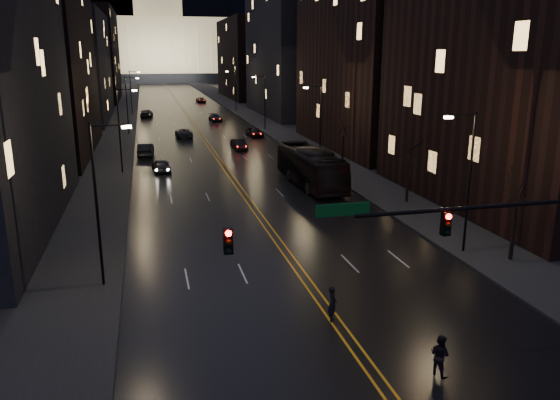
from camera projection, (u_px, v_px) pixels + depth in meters
ground at (361, 356)px, 23.00m from camera, size 900.00×900.00×0.00m
road at (177, 102)px, 144.98m from camera, size 20.00×320.00×0.02m
sidewalk_left at (122, 103)px, 141.75m from camera, size 8.00×320.00×0.16m
sidewalk_right at (229, 101)px, 148.16m from camera, size 8.00×320.00×0.16m
center_line at (177, 102)px, 144.97m from camera, size 0.62×320.00×0.01m
building_left_mid at (31, 39)px, 65.23m from camera, size 12.00×30.00×28.00m
building_left_far at (73, 67)px, 101.92m from camera, size 12.00×34.00×20.00m
building_left_dist at (93, 55)px, 146.44m from camera, size 12.00×40.00×24.00m
building_right_near at (519, 58)px, 43.46m from camera, size 12.00×26.00×24.00m
building_right_tall at (373, 0)px, 69.80m from camera, size 12.00×30.00×38.00m
building_right_mid at (290, 51)px, 110.76m from camera, size 12.00×34.00×26.00m
building_right_dist at (247, 59)px, 156.32m from camera, size 12.00×40.00×22.00m
capitol at (160, 43)px, 253.13m from camera, size 90.00×50.00×58.50m
traffic_signal at (496, 231)px, 23.02m from camera, size 17.29×0.45×7.00m
streetlamp_right_near at (467, 176)px, 33.54m from camera, size 2.13×0.25×9.00m
streetlamp_left_near at (100, 197)px, 28.59m from camera, size 2.13×0.25×9.00m
streetlamp_right_mid at (319, 120)px, 61.69m from camera, size 2.13×0.25×9.00m
streetlamp_left_mid at (121, 126)px, 56.74m from camera, size 2.13×0.25×9.00m
streetlamp_right_far at (264, 99)px, 89.84m from camera, size 2.13×0.25×9.00m
streetlamp_left_far at (128, 102)px, 84.89m from camera, size 2.13×0.25×9.00m
streetlamp_right_dist at (235, 89)px, 117.99m from camera, size 2.13×0.25×9.00m
streetlamp_left_dist at (132, 90)px, 113.03m from camera, size 2.13×0.25×9.00m
tree_right_near at (518, 190)px, 32.31m from camera, size 2.40×2.40×6.65m
tree_right_mid at (410, 151)px, 45.44m from camera, size 2.40×2.40×6.65m
tree_right_far at (343, 127)px, 60.46m from camera, size 2.40×2.40×6.65m
bus at (310, 167)px, 52.48m from camera, size 3.53×13.08×3.61m
oncoming_car_a at (161, 166)px, 58.50m from camera, size 2.12×4.47×1.48m
oncoming_car_b at (146, 150)px, 67.64m from camera, size 2.11×5.14×1.65m
oncoming_car_c at (184, 133)px, 83.11m from camera, size 2.51×5.07×1.38m
oncoming_car_d at (147, 113)px, 109.77m from camera, size 2.76×5.60×1.56m
receding_car_a at (239, 144)px, 72.53m from camera, size 1.81×4.26×1.37m
receding_car_b at (254, 132)px, 83.65m from camera, size 2.42×4.73×1.54m
receding_car_c at (215, 118)px, 102.35m from camera, size 2.28×4.95×1.40m
receding_car_d at (201, 100)px, 142.96m from camera, size 2.36×4.81×1.31m
pedestrian_a at (332, 304)px, 25.82m from camera, size 0.62×0.75×1.76m
pedestrian_b at (440, 355)px, 21.47m from camera, size 0.79×0.96×1.72m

